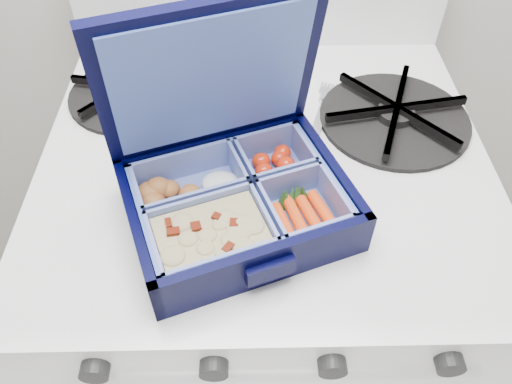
{
  "coord_description": "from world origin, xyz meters",
  "views": [
    {
      "loc": [
        0.6,
        1.25,
        1.23
      ],
      "look_at": [
        0.61,
        1.59,
        0.85
      ],
      "focal_mm": 35.0,
      "sensor_mm": 36.0,
      "label": 1
    }
  ],
  "objects_px": {
    "stove": "(261,305)",
    "burner_grate": "(396,112)",
    "fork": "(315,135)",
    "bento_box": "(238,204)"
  },
  "relations": [
    {
      "from": "burner_grate",
      "to": "fork",
      "type": "height_order",
      "value": "burner_grate"
    },
    {
      "from": "bento_box",
      "to": "burner_grate",
      "type": "bearing_deg",
      "value": 18.71
    },
    {
      "from": "bento_box",
      "to": "fork",
      "type": "distance_m",
      "value": 0.16
    },
    {
      "from": "fork",
      "to": "stove",
      "type": "bearing_deg",
      "value": -155.1
    },
    {
      "from": "stove",
      "to": "burner_grate",
      "type": "xyz_separation_m",
      "value": [
        0.17,
        0.04,
        0.42
      ]
    },
    {
      "from": "bento_box",
      "to": "burner_grate",
      "type": "height_order",
      "value": "bento_box"
    },
    {
      "from": "stove",
      "to": "fork",
      "type": "relative_size",
      "value": 4.57
    },
    {
      "from": "stove",
      "to": "fork",
      "type": "bearing_deg",
      "value": 6.84
    },
    {
      "from": "stove",
      "to": "fork",
      "type": "height_order",
      "value": "fork"
    },
    {
      "from": "bento_box",
      "to": "stove",
      "type": "bearing_deg",
      "value": 55.8
    }
  ]
}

